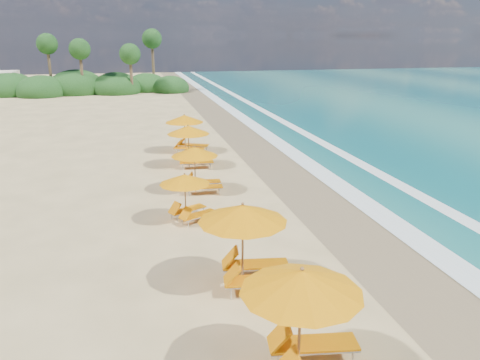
% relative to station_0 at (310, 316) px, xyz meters
% --- Properties ---
extents(ground, '(160.00, 160.00, 0.00)m').
position_rel_station_0_xyz_m(ground, '(1.01, 10.82, -1.49)').
color(ground, '#D4B97C').
rests_on(ground, ground).
extents(wet_sand, '(4.00, 160.00, 0.01)m').
position_rel_station_0_xyz_m(wet_sand, '(5.01, 10.82, -1.48)').
color(wet_sand, olive).
rests_on(wet_sand, ground).
extents(surf_foam, '(4.00, 160.00, 0.01)m').
position_rel_station_0_xyz_m(surf_foam, '(7.71, 10.82, -1.46)').
color(surf_foam, white).
rests_on(surf_foam, ground).
extents(station_0, '(3.13, 2.97, 2.66)m').
position_rel_station_0_xyz_m(station_0, '(0.00, 0.00, 0.00)').
color(station_0, olive).
rests_on(station_0, ground).
extents(station_1, '(3.11, 2.95, 2.65)m').
position_rel_station_0_xyz_m(station_1, '(-0.27, 4.10, -0.01)').
color(station_1, olive).
rests_on(station_1, ground).
extents(station_2, '(2.70, 2.70, 2.04)m').
position_rel_station_0_xyz_m(station_2, '(-1.38, 9.65, -0.35)').
color(station_2, olive).
rests_on(station_2, ground).
extents(station_3, '(2.54, 2.38, 2.25)m').
position_rel_station_0_xyz_m(station_3, '(-0.44, 13.26, -0.23)').
color(station_3, olive).
rests_on(station_3, ground).
extents(station_4, '(2.81, 2.64, 2.44)m').
position_rel_station_0_xyz_m(station_4, '(-0.14, 17.83, -0.12)').
color(station_4, olive).
rests_on(station_4, ground).
extents(station_5, '(3.23, 3.21, 2.47)m').
position_rel_station_0_xyz_m(station_5, '(0.05, 21.33, -0.10)').
color(station_5, olive).
rests_on(station_5, ground).
extents(treeline, '(25.80, 8.80, 9.74)m').
position_rel_station_0_xyz_m(treeline, '(-8.92, 56.34, -0.49)').
color(treeline, '#163D14').
rests_on(treeline, ground).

